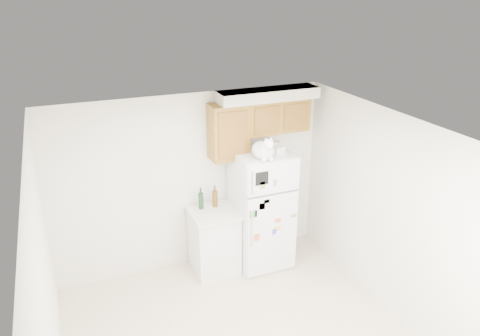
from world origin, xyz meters
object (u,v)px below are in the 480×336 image
bottle_green (201,198)px  bottle_amber (215,196)px  refrigerator (261,209)px  cat (264,150)px  storage_box_front (278,150)px  base_counter (214,240)px  storage_box_back (273,145)px

bottle_green → bottle_amber: bearing=-3.5°
refrigerator → cat: bearing=-110.7°
cat → bottle_amber: 1.02m
cat → storage_box_front: 0.31m
base_counter → bottle_amber: 0.63m
storage_box_back → storage_box_front: storage_box_back is taller
cat → storage_box_front: size_ratio=3.23×
cat → bottle_green: (-0.73, 0.45, -0.75)m
storage_box_back → bottle_green: bearing=-169.3°
refrigerator → storage_box_back: bearing=23.2°
refrigerator → storage_box_front: size_ratio=11.33×
refrigerator → base_counter: bearing=173.9°
cat → storage_box_back: size_ratio=2.69×
base_counter → refrigerator: bearing=-6.1°
refrigerator → bottle_amber: refrigerator is taller
storage_box_back → storage_box_front: 0.19m
storage_box_back → bottle_amber: 1.06m
cat → refrigerator: bearing=69.3°
bottle_green → storage_box_back: bearing=-7.3°
cat → storage_box_back: 0.44m
base_counter → storage_box_back: (0.89, 0.01, 1.29)m
storage_box_front → bottle_amber: (-0.80, 0.30, -0.67)m
refrigerator → cat: cat is taller
cat → bottle_amber: size_ratio=1.53×
base_counter → storage_box_back: 1.56m
storage_box_front → storage_box_back: bearing=70.0°
cat → base_counter: bearing=153.1°
cat → bottle_amber: cat is taller
base_counter → cat: cat is taller
cat → storage_box_front: bearing=25.5°
cat → bottle_green: cat is taller
base_counter → storage_box_back: size_ratio=5.11×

